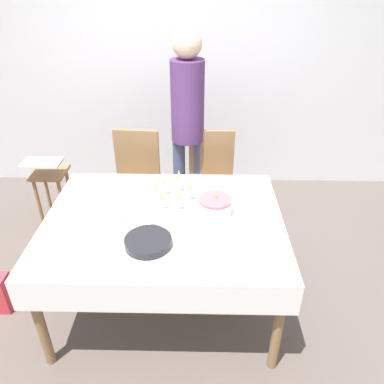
{
  "coord_description": "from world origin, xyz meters",
  "views": [
    {
      "loc": [
        0.23,
        -1.99,
        2.15
      ],
      "look_at": [
        0.18,
        0.13,
        0.87
      ],
      "focal_mm": 35.0,
      "sensor_mm": 36.0,
      "label": 1
    }
  ],
  "objects_px": {
    "birthday_cake": "(215,206)",
    "person_standing": "(188,115)",
    "plate_stack_main": "(148,242)",
    "dining_chair_far_right": "(211,181)",
    "champagne_tray": "(171,192)",
    "dining_chair_far_left": "(136,180)",
    "high_chair": "(50,180)",
    "plate_stack_dessert": "(149,218)"
  },
  "relations": [
    {
      "from": "champagne_tray",
      "to": "plate_stack_dessert",
      "type": "distance_m",
      "value": 0.27
    },
    {
      "from": "birthday_cake",
      "to": "plate_stack_dessert",
      "type": "distance_m",
      "value": 0.44
    },
    {
      "from": "plate_stack_main",
      "to": "dining_chair_far_left",
      "type": "bearing_deg",
      "value": 102.71
    },
    {
      "from": "plate_stack_main",
      "to": "person_standing",
      "type": "relative_size",
      "value": 0.16
    },
    {
      "from": "dining_chair_far_left",
      "to": "dining_chair_far_right",
      "type": "height_order",
      "value": "same"
    },
    {
      "from": "birthday_cake",
      "to": "high_chair",
      "type": "xyz_separation_m",
      "value": [
        -1.47,
        0.9,
        -0.33
      ]
    },
    {
      "from": "plate_stack_main",
      "to": "plate_stack_dessert",
      "type": "distance_m",
      "value": 0.25
    },
    {
      "from": "dining_chair_far_left",
      "to": "plate_stack_dessert",
      "type": "xyz_separation_m",
      "value": [
        0.24,
        -0.95,
        0.25
      ]
    },
    {
      "from": "champagne_tray",
      "to": "plate_stack_main",
      "type": "bearing_deg",
      "value": -101.66
    },
    {
      "from": "dining_chair_far_left",
      "to": "birthday_cake",
      "type": "height_order",
      "value": "dining_chair_far_left"
    },
    {
      "from": "birthday_cake",
      "to": "champagne_tray",
      "type": "relative_size",
      "value": 0.6
    },
    {
      "from": "birthday_cake",
      "to": "high_chair",
      "type": "height_order",
      "value": "birthday_cake"
    },
    {
      "from": "plate_stack_main",
      "to": "plate_stack_dessert",
      "type": "relative_size",
      "value": 1.38
    },
    {
      "from": "dining_chair_far_left",
      "to": "person_standing",
      "type": "relative_size",
      "value": 0.54
    },
    {
      "from": "plate_stack_dessert",
      "to": "person_standing",
      "type": "height_order",
      "value": "person_standing"
    },
    {
      "from": "high_chair",
      "to": "plate_stack_main",
      "type": "bearing_deg",
      "value": -49.23
    },
    {
      "from": "plate_stack_dessert",
      "to": "person_standing",
      "type": "relative_size",
      "value": 0.11
    },
    {
      "from": "birthday_cake",
      "to": "person_standing",
      "type": "relative_size",
      "value": 0.12
    },
    {
      "from": "dining_chair_far_left",
      "to": "champagne_tray",
      "type": "distance_m",
      "value": 0.86
    },
    {
      "from": "dining_chair_far_right",
      "to": "plate_stack_main",
      "type": "relative_size",
      "value": 3.43
    },
    {
      "from": "birthday_cake",
      "to": "plate_stack_main",
      "type": "distance_m",
      "value": 0.52
    },
    {
      "from": "plate_stack_main",
      "to": "dining_chair_far_right",
      "type": "bearing_deg",
      "value": 71.36
    },
    {
      "from": "high_chair",
      "to": "dining_chair_far_left",
      "type": "bearing_deg",
      "value": -3.07
    },
    {
      "from": "dining_chair_far_right",
      "to": "person_standing",
      "type": "xyz_separation_m",
      "value": [
        -0.21,
        0.13,
        0.55
      ]
    },
    {
      "from": "dining_chair_far_left",
      "to": "high_chair",
      "type": "height_order",
      "value": "dining_chair_far_left"
    },
    {
      "from": "dining_chair_far_left",
      "to": "plate_stack_dessert",
      "type": "height_order",
      "value": "dining_chair_far_left"
    },
    {
      "from": "dining_chair_far_left",
      "to": "champagne_tray",
      "type": "xyz_separation_m",
      "value": [
        0.37,
        -0.71,
        0.31
      ]
    },
    {
      "from": "champagne_tray",
      "to": "birthday_cake",
      "type": "bearing_deg",
      "value": -26.1
    },
    {
      "from": "plate_stack_main",
      "to": "high_chair",
      "type": "relative_size",
      "value": 0.39
    },
    {
      "from": "dining_chair_far_right",
      "to": "champagne_tray",
      "type": "relative_size",
      "value": 2.61
    },
    {
      "from": "person_standing",
      "to": "champagne_tray",
      "type": "bearing_deg",
      "value": -96.13
    },
    {
      "from": "dining_chair_far_right",
      "to": "birthday_cake",
      "type": "bearing_deg",
      "value": -90.28
    },
    {
      "from": "birthday_cake",
      "to": "plate_stack_dessert",
      "type": "xyz_separation_m",
      "value": [
        -0.43,
        -0.09,
        -0.04
      ]
    },
    {
      "from": "dining_chair_far_left",
      "to": "dining_chair_far_right",
      "type": "distance_m",
      "value": 0.67
    },
    {
      "from": "dining_chair_far_right",
      "to": "person_standing",
      "type": "height_order",
      "value": "person_standing"
    },
    {
      "from": "dining_chair_far_left",
      "to": "plate_stack_dessert",
      "type": "distance_m",
      "value": 1.01
    },
    {
      "from": "high_chair",
      "to": "dining_chair_far_right",
      "type": "bearing_deg",
      "value": -1.66
    },
    {
      "from": "dining_chair_far_left",
      "to": "high_chair",
      "type": "bearing_deg",
      "value": 176.93
    },
    {
      "from": "birthday_cake",
      "to": "champagne_tray",
      "type": "distance_m",
      "value": 0.33
    },
    {
      "from": "champagne_tray",
      "to": "person_standing",
      "type": "bearing_deg",
      "value": 83.87
    },
    {
      "from": "dining_chair_far_left",
      "to": "birthday_cake",
      "type": "relative_size",
      "value": 4.35
    },
    {
      "from": "dining_chair_far_left",
      "to": "plate_stack_main",
      "type": "xyz_separation_m",
      "value": [
        0.27,
        -1.2,
        0.26
      ]
    }
  ]
}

